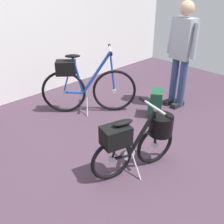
{
  "coord_description": "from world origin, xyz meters",
  "views": [
    {
      "loc": [
        -1.83,
        -1.58,
        1.91
      ],
      "look_at": [
        -0.03,
        0.26,
        0.55
      ],
      "focal_mm": 42.0,
      "sensor_mm": 36.0,
      "label": 1
    }
  ],
  "objects_px": {
    "display_bike_left": "(84,85)",
    "backpack_on_floor": "(156,104)",
    "folding_bike_foreground": "(139,138)",
    "visitor_near_wall": "(182,50)"
  },
  "relations": [
    {
      "from": "folding_bike_foreground",
      "to": "visitor_near_wall",
      "type": "bearing_deg",
      "value": 20.15
    },
    {
      "from": "display_bike_left",
      "to": "backpack_on_floor",
      "type": "distance_m",
      "value": 1.1
    },
    {
      "from": "folding_bike_foreground",
      "to": "backpack_on_floor",
      "type": "height_order",
      "value": "folding_bike_foreground"
    },
    {
      "from": "folding_bike_foreground",
      "to": "backpack_on_floor",
      "type": "distance_m",
      "value": 1.29
    },
    {
      "from": "display_bike_left",
      "to": "backpack_on_floor",
      "type": "relative_size",
      "value": 2.71
    },
    {
      "from": "folding_bike_foreground",
      "to": "display_bike_left",
      "type": "distance_m",
      "value": 1.53
    },
    {
      "from": "folding_bike_foreground",
      "to": "visitor_near_wall",
      "type": "height_order",
      "value": "visitor_near_wall"
    },
    {
      "from": "folding_bike_foreground",
      "to": "display_bike_left",
      "type": "height_order",
      "value": "display_bike_left"
    },
    {
      "from": "folding_bike_foreground",
      "to": "backpack_on_floor",
      "type": "bearing_deg",
      "value": 28.6
    },
    {
      "from": "backpack_on_floor",
      "to": "folding_bike_foreground",
      "type": "bearing_deg",
      "value": -151.4
    }
  ]
}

